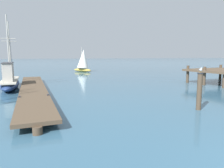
{
  "coord_description": "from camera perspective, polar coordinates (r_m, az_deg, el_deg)",
  "views": [
    {
      "loc": [
        -6.25,
        -2.13,
        2.86
      ],
      "look_at": [
        -2.65,
        8.01,
        1.4
      ],
      "focal_mm": 33.74,
      "sensor_mm": 36.0,
      "label": 1
    }
  ],
  "objects": [
    {
      "name": "perched_seagull",
      "position": [
        11.84,
        22.87,
        3.59
      ],
      "size": [
        0.24,
        0.36,
        0.26
      ],
      "color": "gold",
      "rests_on": "mooring_piling"
    },
    {
      "name": "floating_dock",
      "position": [
        16.89,
        -20.58,
        -1.28
      ],
      "size": [
        2.34,
        18.05,
        0.53
      ],
      "color": "brown",
      "rests_on": "ground"
    },
    {
      "name": "distant_sailboat",
      "position": [
        37.69,
        -7.87,
        6.27
      ],
      "size": [
        3.21,
        3.88,
        4.37
      ],
      "color": "gold",
      "rests_on": "ground"
    },
    {
      "name": "fishing_boat_1",
      "position": [
        20.28,
        -25.97,
        0.81
      ],
      "size": [
        1.7,
        8.21,
        6.36
      ],
      "color": "navy",
      "rests_on": "ground"
    },
    {
      "name": "mooring_piling",
      "position": [
        11.96,
        22.6,
        -1.69
      ],
      "size": [
        0.3,
        0.3,
        1.98
      ],
      "color": "#4C3D2D",
      "rests_on": "ground"
    },
    {
      "name": "pier_platform",
      "position": [
        24.36,
        27.75,
        3.16
      ],
      "size": [
        6.75,
        5.68,
        1.89
      ],
      "color": "brown",
      "rests_on": "ground"
    }
  ]
}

